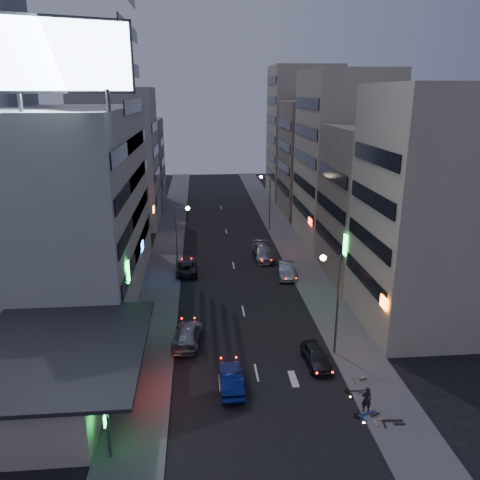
{
  "coord_description": "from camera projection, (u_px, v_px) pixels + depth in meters",
  "views": [
    {
      "loc": [
        -3.76,
        -25.02,
        19.27
      ],
      "look_at": [
        -0.07,
        16.71,
        6.04
      ],
      "focal_mm": 35.0,
      "sensor_mm": 36.0,
      "label": 1
    }
  ],
  "objects": [
    {
      "name": "ground",
      "position": [
        264.0,
        408.0,
        29.88
      ],
      "size": [
        180.0,
        180.0,
        0.0
      ],
      "primitive_type": "plane",
      "color": "black",
      "rests_on": "ground"
    },
    {
      "name": "sidewalk_left",
      "position": [
        167.0,
        256.0,
        57.69
      ],
      "size": [
        4.0,
        120.0,
        0.12
      ],
      "primitive_type": "cube",
      "color": "#4C4C4F",
      "rests_on": "ground"
    },
    {
      "name": "sidewalk_right",
      "position": [
        294.0,
        252.0,
        59.03
      ],
      "size": [
        4.0,
        120.0,
        0.12
      ],
      "primitive_type": "cube",
      "color": "#4C4C4F",
      "rests_on": "ground"
    },
    {
      "name": "food_court",
      "position": [
        46.0,
        374.0,
        30.01
      ],
      "size": [
        11.0,
        13.0,
        3.88
      ],
      "color": "#BAAC91",
      "rests_on": "ground"
    },
    {
      "name": "white_building",
      "position": [
        61.0,
        205.0,
        44.74
      ],
      "size": [
        14.0,
        24.0,
        18.0
      ],
      "primitive_type": "cube",
      "color": "#ABACA7",
      "rests_on": "ground"
    },
    {
      "name": "shophouse_near",
      "position": [
        430.0,
        212.0,
        38.11
      ],
      "size": [
        10.0,
        11.0,
        20.0
      ],
      "primitive_type": "cube",
      "color": "#BAAC91",
      "rests_on": "ground"
    },
    {
      "name": "shophouse_mid",
      "position": [
        381.0,
        204.0,
        49.67
      ],
      "size": [
        11.0,
        12.0,
        16.0
      ],
      "primitive_type": "cube",
      "color": "gray",
      "rests_on": "ground"
    },
    {
      "name": "shophouse_far",
      "position": [
        342.0,
        159.0,
        61.08
      ],
      "size": [
        10.0,
        14.0,
        22.0
      ],
      "primitive_type": "cube",
      "color": "#BAAC91",
      "rests_on": "ground"
    },
    {
      "name": "far_left_a",
      "position": [
        118.0,
        159.0,
        68.31
      ],
      "size": [
        11.0,
        10.0,
        20.0
      ],
      "primitive_type": "cube",
      "color": "#ABACA7",
      "rests_on": "ground"
    },
    {
      "name": "far_left_b",
      "position": [
        128.0,
        163.0,
        81.37
      ],
      "size": [
        12.0,
        10.0,
        15.0
      ],
      "primitive_type": "cube",
      "color": "gray",
      "rests_on": "ground"
    },
    {
      "name": "far_right_a",
      "position": [
        317.0,
        159.0,
        75.97
      ],
      "size": [
        11.0,
        12.0,
        18.0
      ],
      "primitive_type": "cube",
      "color": "gray",
      "rests_on": "ground"
    },
    {
      "name": "far_right_b",
      "position": [
        302.0,
        133.0,
        88.4
      ],
      "size": [
        12.0,
        12.0,
        24.0
      ],
      "primitive_type": "cube",
      "color": "#BAAC91",
      "rests_on": "ground"
    },
    {
      "name": "billboard",
      "position": [
        59.0,
        56.0,
        31.74
      ],
      "size": [
        9.52,
        3.75,
        6.2
      ],
      "rotation": [
        0.0,
        0.0,
        0.35
      ],
      "color": "#595B60",
      "rests_on": "white_building"
    },
    {
      "name": "street_lamp_right_near",
      "position": [
        333.0,
        290.0,
        34.46
      ],
      "size": [
        1.6,
        0.44,
        8.02
      ],
      "color": "#595B60",
      "rests_on": "sidewalk_right"
    },
    {
      "name": "street_lamp_left",
      "position": [
        180.0,
        232.0,
        48.67
      ],
      "size": [
        1.6,
        0.44,
        8.02
      ],
      "color": "#595B60",
      "rests_on": "sidewalk_left"
    },
    {
      "name": "street_lamp_right_far",
      "position": [
        267.0,
        195.0,
        66.76
      ],
      "size": [
        1.6,
        0.44,
        8.02
      ],
      "color": "#595B60",
      "rests_on": "sidewalk_right"
    },
    {
      "name": "parked_car_right_near",
      "position": [
        316.0,
        356.0,
        34.54
      ],
      "size": [
        1.86,
        4.14,
        1.38
      ],
      "primitive_type": "imported",
      "rotation": [
        0.0,
        0.0,
        0.06
      ],
      "color": "#2A2A2F",
      "rests_on": "ground"
    },
    {
      "name": "parked_car_right_mid",
      "position": [
        286.0,
        270.0,
        51.06
      ],
      "size": [
        2.19,
        4.81,
        1.53
      ],
      "primitive_type": "imported",
      "rotation": [
        0.0,
        0.0,
        -0.13
      ],
      "color": "#AFB0B7",
      "rests_on": "ground"
    },
    {
      "name": "parked_car_left",
      "position": [
        186.0,
        267.0,
        52.04
      ],
      "size": [
        2.47,
        5.02,
        1.37
      ],
      "primitive_type": "imported",
      "rotation": [
        0.0,
        0.0,
        3.18
      ],
      "color": "#242328",
      "rests_on": "ground"
    },
    {
      "name": "parked_car_right_far",
      "position": [
        263.0,
        252.0,
        56.55
      ],
      "size": [
        2.47,
        5.73,
        1.64
      ],
      "primitive_type": "imported",
      "rotation": [
        0.0,
        0.0,
        0.03
      ],
      "color": "gray",
      "rests_on": "ground"
    },
    {
      "name": "road_car_blue",
      "position": [
        231.0,
        379.0,
        31.66
      ],
      "size": [
        1.56,
        4.37,
        1.44
      ],
      "primitive_type": "imported",
      "rotation": [
        0.0,
        0.0,
        3.15
      ],
      "color": "navy",
      "rests_on": "ground"
    },
    {
      "name": "road_car_silver",
      "position": [
        188.0,
        334.0,
        37.5
      ],
      "size": [
        2.72,
        5.38,
        1.5
      ],
      "primitive_type": "imported",
      "rotation": [
        0.0,
        0.0,
        3.02
      ],
      "color": "gray",
      "rests_on": "ground"
    },
    {
      "name": "person",
      "position": [
        366.0,
        399.0,
        29.17
      ],
      "size": [
        0.66,
        0.46,
        1.73
      ],
      "primitive_type": "imported",
      "rotation": [
        0.0,
        0.0,
        3.06
      ],
      "color": "black",
      "rests_on": "sidewalk_right"
    },
    {
      "name": "scooter_black_a",
      "position": [
        403.0,
        412.0,
        28.48
      ],
      "size": [
        0.8,
        1.97,
        1.18
      ],
      "primitive_type": null,
      "rotation": [
        0.0,
        0.0,
        1.49
      ],
      "color": "black",
      "rests_on": "sidewalk_right"
    },
    {
      "name": "scooter_silver_a",
      "position": [
        390.0,
        409.0,
        28.8
      ],
      "size": [
        0.79,
        1.74,
        1.02
      ],
      "primitive_type": null,
      "rotation": [
        0.0,
        0.0,
        1.71
      ],
      "color": "#97989E",
      "rests_on": "sidewalk_right"
    },
    {
      "name": "scooter_blue",
      "position": [
        375.0,
        402.0,
        29.41
      ],
      "size": [
        1.24,
        2.02,
        1.17
      ],
      "primitive_type": null,
      "rotation": [
        0.0,
        0.0,
        1.91
      ],
      "color": "navy",
      "rests_on": "sidewalk_right"
    },
    {
      "name": "scooter_black_b",
      "position": [
        365.0,
        383.0,
        31.42
      ],
      "size": [
        0.56,
        1.69,
        1.03
      ],
      "primitive_type": null,
      "rotation": [
        0.0,
        0.0,
        1.57
      ],
      "color": "black",
      "rests_on": "sidewalk_right"
    },
    {
      "name": "scooter_silver_b",
      "position": [
        365.0,
        370.0,
        32.91
      ],
      "size": [
        0.89,
        1.76,
        1.03
      ],
      "primitive_type": null,
      "rotation": [
        0.0,
        0.0,
        1.78
      ],
      "color": "#9C9EA3",
      "rests_on": "sidewalk_right"
    }
  ]
}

